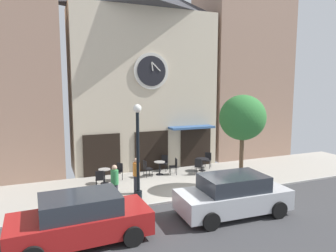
{
  "coord_description": "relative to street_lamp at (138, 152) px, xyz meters",
  "views": [
    {
      "loc": [
        -6.13,
        -11.5,
        4.91
      ],
      "look_at": [
        -0.4,
        2.56,
        2.92
      ],
      "focal_mm": 32.84,
      "sensor_mm": 36.0,
      "label": 1
    }
  ],
  "objects": [
    {
      "name": "cafe_chair_right_end",
      "position": [
        -1.33,
        2.0,
        -1.58
      ],
      "size": [
        0.47,
        0.47,
        0.9
      ],
      "color": "black",
      "rests_on": "ground_plane"
    },
    {
      "name": "cafe_table_center",
      "position": [
        2.15,
        3.09,
        -1.62
      ],
      "size": [
        0.61,
        0.61,
        0.74
      ],
      "color": "black",
      "rests_on": "ground_plane"
    },
    {
      "name": "cafe_chair_near_tree",
      "position": [
        2.7,
        3.78,
        -1.58
      ],
      "size": [
        0.56,
        0.56,
        0.9
      ],
      "color": "black",
      "rests_on": "ground_plane"
    },
    {
      "name": "pedestrian_green",
      "position": [
        -1.07,
        -0.18,
        -1.24
      ],
      "size": [
        0.45,
        0.45,
        1.67
      ],
      "color": "#2D2D38",
      "rests_on": "ground_plane"
    },
    {
      "name": "cafe_chair_left_end",
      "position": [
        5.4,
        3.45,
        -1.58
      ],
      "size": [
        0.57,
        0.57,
        0.9
      ],
      "color": "black",
      "rests_on": "ground_plane"
    },
    {
      "name": "cafe_table_near_curb",
      "position": [
        4.74,
        2.92,
        -1.58
      ],
      "size": [
        0.76,
        0.76,
        0.72
      ],
      "color": "black",
      "rests_on": "ground_plane"
    },
    {
      "name": "cafe_table_center_left",
      "position": [
        -0.97,
        2.71,
        -1.62
      ],
      "size": [
        0.6,
        0.6,
        0.74
      ],
      "color": "black",
      "rests_on": "ground_plane"
    },
    {
      "name": "cafe_chair_by_entrance",
      "position": [
        2.94,
        2.85,
        -1.58
      ],
      "size": [
        0.47,
        0.47,
        0.9
      ],
      "color": "black",
      "rests_on": "ground_plane"
    },
    {
      "name": "pedestrian_orange",
      "position": [
        0.12,
        0.67,
        -1.24
      ],
      "size": [
        0.44,
        0.44,
        1.67
      ],
      "color": "#2D2D38",
      "rests_on": "ground_plane"
    },
    {
      "name": "cafe_chair_mid_row",
      "position": [
        1.35,
        2.97,
        -1.58
      ],
      "size": [
        0.45,
        0.45,
        0.9
      ],
      "color": "black",
      "rests_on": "ground_plane"
    },
    {
      "name": "ground_plane",
      "position": [
        2.46,
        -1.71,
        -2.13
      ],
      "size": [
        26.34,
        11.83,
        0.13
      ],
      "color": "#9E998E"
    },
    {
      "name": "cafe_chair_curbside",
      "position": [
        -0.17,
        3.0,
        -1.58
      ],
      "size": [
        0.55,
        0.55,
        0.9
      ],
      "color": "black",
      "rests_on": "ground_plane"
    },
    {
      "name": "street_tree",
      "position": [
        5.07,
        -0.37,
        1.29
      ],
      "size": [
        2.27,
        2.04,
        4.49
      ],
      "color": "brown",
      "rests_on": "ground_plane"
    },
    {
      "name": "neighbor_building_right",
      "position": [
        9.61,
        6.29,
        4.35
      ],
      "size": [
        5.96,
        4.18,
        12.91
      ],
      "color": "#9E7A66",
      "rests_on": "ground_plane"
    },
    {
      "name": "parked_car_red",
      "position": [
        -2.75,
        -2.92,
        -1.34
      ],
      "size": [
        4.36,
        2.14,
        1.55
      ],
      "color": "maroon",
      "rests_on": "ground_plane"
    },
    {
      "name": "clock_building",
      "position": [
        2.06,
        5.52,
        3.53
      ],
      "size": [
        8.63,
        3.99,
        10.98
      ],
      "color": "beige",
      "rests_on": "ground_plane"
    },
    {
      "name": "cafe_chair_near_lamp",
      "position": [
        4.18,
        2.34,
        -1.58
      ],
      "size": [
        0.56,
        0.56,
        0.9
      ],
      "color": "black",
      "rests_on": "ground_plane"
    },
    {
      "name": "neighbor_building_left",
      "position": [
        -5.65,
        6.27,
        4.02
      ],
      "size": [
        5.85,
        4.15,
        12.25
      ],
      "color": "#9E7A66",
      "rests_on": "ground_plane"
    },
    {
      "name": "parked_car_silver",
      "position": [
        2.9,
        -2.92,
        -1.34
      ],
      "size": [
        4.36,
        2.14,
        1.55
      ],
      "color": "#B7BABF",
      "rests_on": "ground_plane"
    },
    {
      "name": "street_lamp",
      "position": [
        0.0,
        0.0,
        0.0
      ],
      "size": [
        0.36,
        0.36,
        4.15
      ],
      "color": "black",
      "rests_on": "ground_plane"
    }
  ]
}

